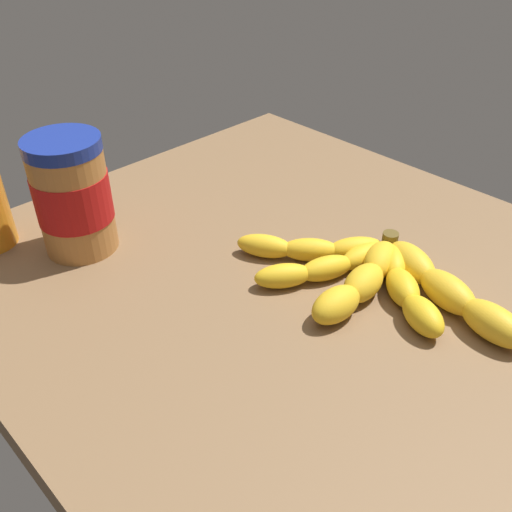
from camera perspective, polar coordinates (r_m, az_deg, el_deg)
ground_plane at (r=71.02cm, az=2.05°, el=-2.03°), size 70.46×72.00×4.27cm
banana_bunch at (r=66.06cm, az=12.43°, el=-2.09°), size 19.35×35.03×3.78cm
peanut_butter_jar at (r=72.27cm, az=-18.30°, el=5.89°), size 9.31×9.31×15.06cm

